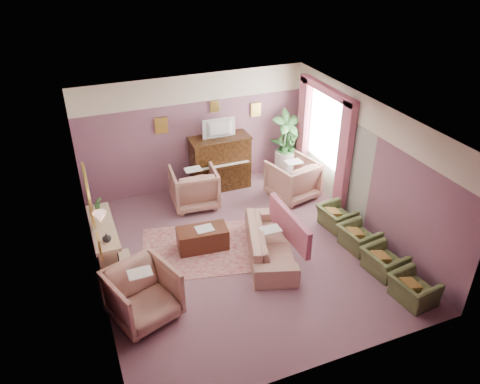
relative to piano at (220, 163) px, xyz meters
name	(u,v)px	position (x,y,z in m)	size (l,w,h in m)	color
floor	(243,252)	(-0.50, -2.68, -0.65)	(5.50, 6.00, 0.01)	#7B535F
ceiling	(243,120)	(-0.50, -2.68, 2.15)	(5.50, 6.00, 0.01)	white
wall_back	(195,133)	(-0.50, 0.32, 0.75)	(5.50, 0.02, 2.80)	#684B65
wall_front	(328,295)	(-0.50, -5.68, 0.75)	(5.50, 0.02, 2.80)	#684B65
wall_left	(90,222)	(-3.25, -2.68, 0.75)	(0.02, 6.00, 2.80)	#684B65
wall_right	(367,166)	(2.25, -2.68, 0.75)	(0.02, 6.00, 2.80)	#684B65
picture_rail_band	(193,89)	(-0.50, 0.31, 1.82)	(5.50, 0.01, 0.65)	#F5EFCA
stripe_panel	(331,155)	(2.23, -1.38, 0.42)	(0.01, 3.00, 2.15)	#9DA794
fireplace_surround	(106,254)	(-3.09, -2.48, -0.10)	(0.30, 1.40, 1.10)	tan
fireplace_inset	(113,259)	(-2.99, -2.48, -0.25)	(0.18, 0.72, 0.68)	black
fire_ember	(116,266)	(-2.95, -2.48, -0.43)	(0.06, 0.54, 0.10)	#FA2E03
mantel_shelf	(103,227)	(-3.06, -2.48, 0.47)	(0.40, 1.55, 0.07)	tan
hearth	(121,274)	(-2.89, -2.48, -0.64)	(0.55, 1.50, 0.02)	tan
mirror_frame	(88,195)	(-3.20, -2.48, 1.15)	(0.04, 0.72, 1.20)	gold
mirror_glass	(90,195)	(-3.17, -2.48, 1.15)	(0.01, 0.60, 1.06)	white
sconce_shade	(100,217)	(-3.12, -3.53, 1.33)	(0.20, 0.20, 0.16)	#F7AE96
piano	(220,163)	(0.00, 0.00, 0.00)	(1.40, 0.60, 1.30)	black
piano_keyshelf	(225,167)	(0.00, -0.35, 0.07)	(1.30, 0.12, 0.06)	black
piano_keys	(225,165)	(0.00, -0.35, 0.11)	(1.20, 0.08, 0.02)	silver
piano_top	(220,138)	(0.00, 0.00, 0.66)	(1.45, 0.65, 0.04)	black
television	(220,127)	(0.00, -0.05, 0.95)	(0.80, 0.12, 0.48)	black
print_back_left	(161,126)	(-1.30, 0.28, 1.07)	(0.30, 0.03, 0.38)	gold
print_back_right	(256,110)	(1.05, 0.28, 1.13)	(0.26, 0.03, 0.34)	gold
print_back_mid	(215,107)	(0.00, 0.28, 1.35)	(0.22, 0.03, 0.26)	gold
print_left_wall	(99,246)	(-3.21, -3.88, 1.07)	(0.03, 0.28, 0.36)	gold
window_blind	(327,126)	(2.20, -1.13, 1.05)	(0.03, 1.40, 1.80)	silver
curtain_left	(344,159)	(2.12, -2.05, 0.65)	(0.16, 0.34, 2.60)	#A44D61
curtain_right	(303,129)	(2.12, -0.21, 0.65)	(0.16, 0.34, 2.60)	#A44D61
pelmet	(327,90)	(2.12, -1.13, 1.91)	(0.16, 2.20, 0.16)	#A44D61
mantel_plant	(98,204)	(-3.05, -1.93, 0.64)	(0.16, 0.16, 0.28)	#367233
mantel_vase	(107,238)	(-3.05, -2.98, 0.58)	(0.16, 0.16, 0.16)	#F5EFCA
area_rug	(205,249)	(-1.17, -2.30, -0.64)	(2.50, 1.80, 0.01)	#A96966
coffee_table	(203,238)	(-1.20, -2.25, -0.43)	(1.00, 0.50, 0.45)	#442014
table_paper	(204,228)	(-1.15, -2.25, -0.20)	(0.35, 0.28, 0.01)	silver
sofa	(270,237)	(-0.03, -2.96, -0.22)	(0.70, 2.11, 0.85)	tan
sofa_throw	(289,225)	(0.37, -2.96, -0.05)	(0.11, 1.60, 0.58)	#A44D61
floral_armchair_left	(194,185)	(-0.85, -0.59, -0.13)	(1.00, 1.00, 1.04)	tan
floral_armchair_right	(293,177)	(1.42, -1.10, -0.13)	(1.00, 1.00, 1.04)	tan
floral_armchair_front	(143,292)	(-2.68, -3.70, -0.13)	(1.00, 1.00, 1.04)	tan
olive_chair_a	(414,286)	(1.70, -5.06, -0.33)	(0.52, 0.74, 0.64)	#536035
olive_chair_b	(384,258)	(1.70, -4.24, -0.33)	(0.52, 0.74, 0.64)	#536035
olive_chair_c	(359,235)	(1.70, -3.42, -0.33)	(0.52, 0.74, 0.64)	#536035
olive_chair_d	(337,214)	(1.70, -2.60, -0.33)	(0.52, 0.74, 0.64)	#536035
side_table	(285,163)	(1.74, -0.05, -0.30)	(0.52, 0.52, 0.70)	silver
side_plant_big	(286,145)	(1.74, -0.05, 0.22)	(0.30, 0.30, 0.34)	#367233
side_plant_small	(292,147)	(1.86, -0.15, 0.19)	(0.16, 0.16, 0.28)	#367233
palm_pot	(285,170)	(1.74, -0.09, -0.48)	(0.34, 0.34, 0.34)	brown
palm_plant	(287,138)	(1.74, -0.09, 0.41)	(0.76, 0.76, 1.44)	#367233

